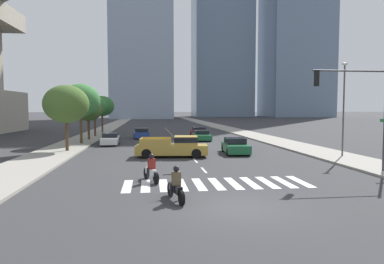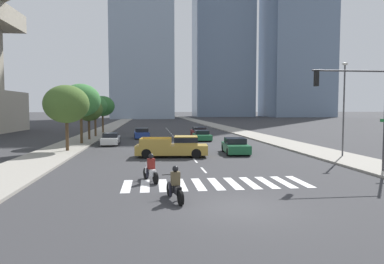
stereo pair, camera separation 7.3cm
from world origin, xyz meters
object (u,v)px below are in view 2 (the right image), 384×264
at_px(motorcycle_trailing, 151,170).
at_px(sedan_red_0, 200,132).
at_px(sedan_green_4, 235,146).
at_px(street_tree_nearest, 66,104).
at_px(sedan_blue_2, 142,134).
at_px(street_lamp_east, 344,102).
at_px(sedan_white_3, 111,139).
at_px(pickup_truck, 175,147).
at_px(street_tree_second, 81,100).
at_px(motorcycle_lead, 175,187).
at_px(traffic_signal_near, 359,98).
at_px(street_tree_fourth, 95,106).
at_px(street_tree_fifth, 103,106).
at_px(sedan_green_1, 202,136).
at_px(street_tree_third, 89,110).

relative_size(motorcycle_trailing, sedan_red_0, 0.43).
distance_m(sedan_green_4, street_tree_nearest, 15.24).
distance_m(motorcycle_trailing, sedan_blue_2, 27.31).
height_order(sedan_green_4, street_lamp_east, street_lamp_east).
distance_m(sedan_white_3, sedan_green_4, 14.47).
relative_size(pickup_truck, sedan_white_3, 1.27).
bearing_deg(motorcycle_trailing, street_tree_second, 0.51).
relative_size(motorcycle_trailing, sedan_green_4, 0.45).
relative_size(motorcycle_lead, sedan_green_4, 0.49).
relative_size(traffic_signal_near, street_tree_nearest, 1.09).
distance_m(street_tree_fourth, street_tree_fifth, 7.61).
bearing_deg(motorcycle_trailing, street_tree_fourth, -5.80).
distance_m(sedan_white_3, street_tree_second, 5.18).
distance_m(motorcycle_lead, street_tree_second, 25.69).
bearing_deg(sedan_blue_2, sedan_green_1, -120.53).
distance_m(sedan_green_4, street_tree_fifth, 30.58).
xyz_separation_m(motorcycle_lead, motorcycle_trailing, (-0.99, 4.03, 0.00)).
bearing_deg(street_tree_fifth, traffic_signal_near, -62.17).
height_order(motorcycle_trailing, street_tree_fourth, street_tree_fourth).
bearing_deg(sedan_green_1, sedan_green_4, 4.65).
relative_size(sedan_green_4, street_tree_fourth, 0.81).
xyz_separation_m(motorcycle_trailing, sedan_green_1, (6.32, 23.48, -0.02)).
height_order(sedan_green_1, street_tree_fourth, street_tree_fourth).
xyz_separation_m(sedan_red_0, sedan_white_3, (-10.97, -9.32, -0.02)).
bearing_deg(street_tree_fourth, sedan_green_4, -52.57).
bearing_deg(street_tree_fourth, street_tree_second, -90.00).
height_order(sedan_red_0, street_tree_fourth, street_tree_fourth).
bearing_deg(traffic_signal_near, street_tree_fifth, -62.17).
xyz_separation_m(street_lamp_east, street_tree_fifth, (-22.25, 30.29, -0.12)).
bearing_deg(sedan_white_3, pickup_truck, -150.50).
relative_size(sedan_white_3, street_lamp_east, 0.63).
bearing_deg(street_tree_fifth, motorcycle_lead, -78.74).
xyz_separation_m(sedan_red_0, street_tree_second, (-14.08, -8.96, 4.11)).
xyz_separation_m(motorcycle_lead, sedan_white_3, (-5.15, 23.62, 0.01)).
bearing_deg(street_tree_nearest, street_lamp_east, -15.71).
height_order(sedan_green_1, street_tree_third, street_tree_third).
height_order(sedan_blue_2, street_tree_nearest, street_tree_nearest).
bearing_deg(sedan_green_1, traffic_signal_near, 14.50).
distance_m(motorcycle_lead, sedan_white_3, 24.17).
bearing_deg(pickup_truck, street_tree_nearest, 161.24).
relative_size(sedan_white_3, street_tree_nearest, 0.80).
height_order(motorcycle_trailing, street_tree_fifth, street_tree_fifth).
height_order(street_tree_nearest, street_tree_fourth, street_tree_nearest).
bearing_deg(street_tree_fifth, street_tree_nearest, -90.00).
bearing_deg(street_lamp_east, motorcycle_trailing, -154.60).
height_order(motorcycle_lead, street_tree_fourth, street_tree_fourth).
height_order(sedan_red_0, sedan_green_4, sedan_green_4).
bearing_deg(street_lamp_east, sedan_red_0, 110.57).
distance_m(sedan_blue_2, street_tree_fifth, 12.41).
bearing_deg(sedan_green_4, street_tree_third, -129.48).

